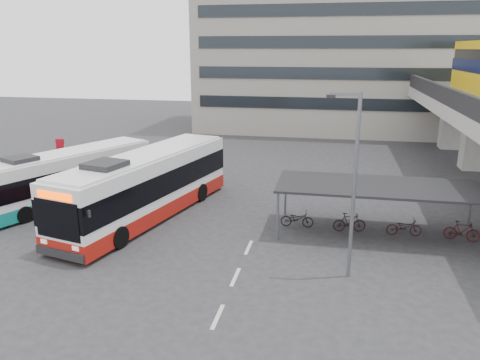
% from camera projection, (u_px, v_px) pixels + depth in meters
% --- Properties ---
extents(ground, '(120.00, 120.00, 0.00)m').
position_uv_depth(ground, '(197.00, 243.00, 22.45)').
color(ground, '#28282B').
rests_on(ground, ground).
extents(bike_shelter, '(10.00, 4.00, 2.54)m').
position_uv_depth(bike_shelter, '(377.00, 203.00, 23.23)').
color(bike_shelter, '#595B60').
rests_on(bike_shelter, ground).
extents(office_block, '(30.00, 15.00, 25.00)m').
position_uv_depth(office_block, '(339.00, 16.00, 51.86)').
color(office_block, gray).
rests_on(office_block, ground).
extents(road_markings, '(0.15, 7.60, 0.01)m').
position_uv_depth(road_markings, '(235.00, 277.00, 19.15)').
color(road_markings, beige).
rests_on(road_markings, ground).
extents(bus_main, '(5.72, 13.26, 3.84)m').
position_uv_depth(bus_main, '(147.00, 186.00, 25.56)').
color(bus_main, white).
rests_on(bus_main, ground).
extents(bus_teal, '(6.80, 11.32, 3.34)m').
position_uv_depth(bus_teal, '(68.00, 177.00, 28.10)').
color(bus_teal, white).
rests_on(bus_teal, ground).
extents(pedestrian, '(0.75, 0.80, 1.84)m').
position_uv_depth(pedestrian, '(107.00, 194.00, 26.92)').
color(pedestrian, black).
rests_on(pedestrian, ground).
extents(lamp_post, '(1.32, 0.29, 7.49)m').
position_uv_depth(lamp_post, '(352.00, 176.00, 18.05)').
color(lamp_post, '#595B60').
rests_on(lamp_post, ground).
extents(sign_totem_mid, '(0.53, 0.26, 2.45)m').
position_uv_depth(sign_totem_mid, '(10.00, 175.00, 29.60)').
color(sign_totem_mid, '#A70A1A').
rests_on(sign_totem_mid, ground).
extents(sign_totem_north, '(0.59, 0.31, 2.77)m').
position_uv_depth(sign_totem_north, '(61.00, 157.00, 33.87)').
color(sign_totem_north, '#A70A1A').
rests_on(sign_totem_north, ground).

